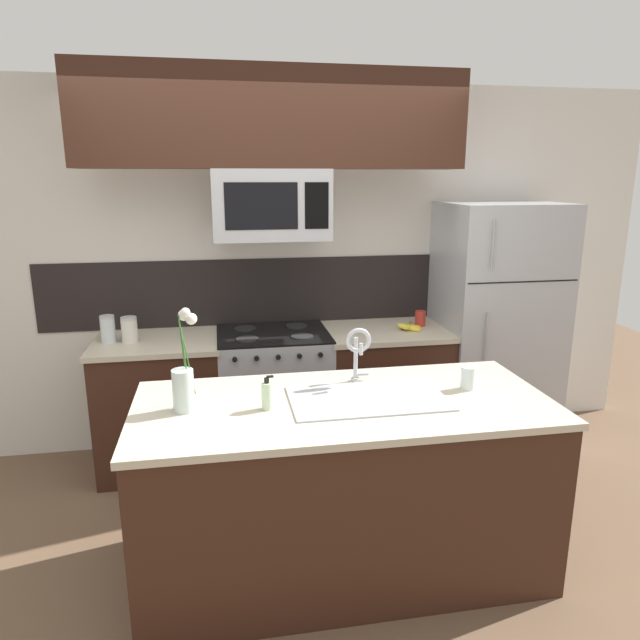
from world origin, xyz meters
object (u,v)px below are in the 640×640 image
(storage_jar_medium, at_px, (129,330))
(flower_vase, at_px, (184,383))
(refrigerator, at_px, (494,325))
(coffee_tin, at_px, (420,318))
(sink_faucet, at_px, (358,348))
(storage_jar_tall, at_px, (108,329))
(drinking_glass, at_px, (468,378))
(stove_range, at_px, (274,396))
(dish_soap_bottle, at_px, (267,395))
(banana_bunch, at_px, (410,327))
(microwave, at_px, (271,205))

(storage_jar_medium, height_order, flower_vase, flower_vase)
(refrigerator, bearing_deg, flower_vase, -150.00)
(refrigerator, xyz_separation_m, storage_jar_medium, (-2.58, -0.04, 0.10))
(refrigerator, xyz_separation_m, flower_vase, (-2.17, -1.25, 0.15))
(refrigerator, height_order, coffee_tin, refrigerator)
(refrigerator, distance_m, sink_faucet, 1.68)
(storage_jar_tall, xyz_separation_m, drinking_glass, (1.95, -1.21, -0.03))
(stove_range, distance_m, dish_soap_bottle, 1.39)
(banana_bunch, height_order, sink_faucet, sink_faucet)
(banana_bunch, relative_size, dish_soap_bottle, 1.16)
(flower_vase, bearing_deg, stove_range, 66.81)
(storage_jar_tall, relative_size, dish_soap_bottle, 1.09)
(banana_bunch, xyz_separation_m, drinking_glass, (-0.09, -1.15, 0.04))
(storage_jar_medium, bearing_deg, storage_jar_tall, 171.95)
(coffee_tin, relative_size, flower_vase, 0.23)
(microwave, relative_size, refrigerator, 0.42)
(microwave, distance_m, coffee_tin, 1.36)
(stove_range, bearing_deg, storage_jar_medium, -178.85)
(drinking_glass, bearing_deg, stove_range, 126.01)
(storage_jar_tall, height_order, sink_faucet, sink_faucet)
(storage_jar_medium, distance_m, sink_faucet, 1.64)
(storage_jar_medium, bearing_deg, drinking_glass, -33.19)
(microwave, bearing_deg, flower_vase, -113.55)
(microwave, distance_m, drinking_glass, 1.69)
(sink_faucet, bearing_deg, refrigerator, 39.04)
(refrigerator, height_order, banana_bunch, refrigerator)
(storage_jar_tall, height_order, coffee_tin, storage_jar_tall)
(stove_range, height_order, refrigerator, refrigerator)
(banana_bunch, distance_m, flower_vase, 1.90)
(storage_jar_tall, height_order, banana_bunch, storage_jar_tall)
(microwave, distance_m, storage_jar_medium, 1.23)
(microwave, height_order, dish_soap_bottle, microwave)
(storage_jar_medium, relative_size, sink_faucet, 0.55)
(coffee_tin, bearing_deg, microwave, -176.23)
(microwave, relative_size, sink_faucet, 2.43)
(refrigerator, relative_size, sink_faucet, 5.84)
(sink_faucet, bearing_deg, coffee_tin, 55.83)
(microwave, xyz_separation_m, drinking_glass, (0.88, -1.19, -0.82))
(microwave, xyz_separation_m, storage_jar_tall, (-1.08, 0.02, -0.79))
(coffee_tin, xyz_separation_m, flower_vase, (-1.60, -1.28, 0.08))
(storage_jar_medium, bearing_deg, banana_bunch, -1.24)
(flower_vase, bearing_deg, drinking_glass, 1.00)
(dish_soap_bottle, relative_size, drinking_glass, 1.39)
(microwave, relative_size, banana_bunch, 3.91)
(dish_soap_bottle, bearing_deg, storage_jar_tall, 125.68)
(refrigerator, distance_m, banana_bunch, 0.68)
(storage_jar_tall, xyz_separation_m, flower_vase, (0.55, -1.23, 0.05))
(storage_jar_tall, xyz_separation_m, sink_faucet, (1.42, -1.03, 0.11))
(microwave, height_order, storage_jar_tall, microwave)
(stove_range, height_order, flower_vase, flower_vase)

